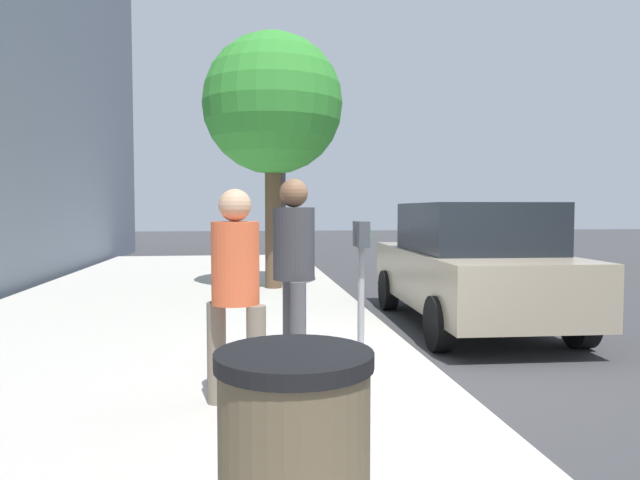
% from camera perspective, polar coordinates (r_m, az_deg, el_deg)
% --- Properties ---
extents(ground_plane, '(80.00, 80.00, 0.00)m').
position_cam_1_polar(ground_plane, '(5.94, 11.28, -13.45)').
color(ground_plane, '#38383A').
rests_on(ground_plane, ground).
extents(sidewalk_slab, '(28.00, 6.00, 0.15)m').
position_cam_1_polar(sidewalk_slab, '(5.75, -19.28, -13.34)').
color(sidewalk_slab, '#B7B2A8').
rests_on(sidewalk_slab, ground_plane).
extents(parking_meter, '(0.36, 0.12, 1.41)m').
position_cam_1_polar(parking_meter, '(5.87, 4.11, -1.99)').
color(parking_meter, gray).
rests_on(parking_meter, sidewalk_slab).
extents(pedestrian_at_meter, '(0.54, 0.40, 1.82)m').
position_cam_1_polar(pedestrian_at_meter, '(5.46, -2.61, -1.65)').
color(pedestrian_at_meter, '#47474C').
rests_on(pedestrian_at_meter, sidewalk_slab).
extents(pedestrian_bystander, '(0.37, 0.46, 1.69)m').
position_cam_1_polar(pedestrian_bystander, '(4.47, -8.38, -4.02)').
color(pedestrian_bystander, '#726656').
rests_on(pedestrian_bystander, sidewalk_slab).
extents(parked_sedan_near, '(4.46, 2.09, 1.77)m').
position_cam_1_polar(parked_sedan_near, '(8.50, 14.70, -2.35)').
color(parked_sedan_near, gray).
rests_on(parked_sedan_near, ground_plane).
extents(street_tree, '(2.70, 2.70, 4.91)m').
position_cam_1_polar(street_tree, '(11.39, -4.70, 13.16)').
color(street_tree, brown).
rests_on(street_tree, sidewalk_slab).
extents(traffic_signal, '(0.24, 0.44, 3.60)m').
position_cam_1_polar(traffic_signal, '(15.63, -3.27, 6.32)').
color(traffic_signal, black).
rests_on(traffic_signal, sidewalk_slab).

